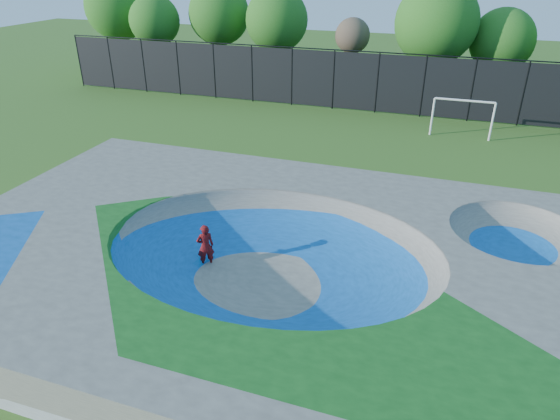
{
  "coord_description": "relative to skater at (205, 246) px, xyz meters",
  "views": [
    {
      "loc": [
        4.66,
        -12.82,
        9.7
      ],
      "look_at": [
        -0.74,
        3.0,
        1.1
      ],
      "focal_mm": 32.0,
      "sensor_mm": 36.0,
      "label": 1
    }
  ],
  "objects": [
    {
      "name": "ground",
      "position": [
        2.45,
        -0.13,
        -0.82
      ],
      "size": [
        120.0,
        120.0,
        0.0
      ],
      "primitive_type": "plane",
      "color": "#335D19",
      "rests_on": "ground"
    },
    {
      "name": "fence",
      "position": [
        2.45,
        20.87,
        1.28
      ],
      "size": [
        48.09,
        0.09,
        4.04
      ],
      "color": "black",
      "rests_on": "ground"
    },
    {
      "name": "treeline",
      "position": [
        4.45,
        25.55,
        4.31
      ],
      "size": [
        53.68,
        7.27,
        8.4
      ],
      "color": "#4E3327",
      "rests_on": "ground"
    },
    {
      "name": "skateboard",
      "position": [
        0.0,
        0.0,
        -0.79
      ],
      "size": [
        0.69,
        0.72,
        0.05
      ],
      "primitive_type": "cube",
      "rotation": [
        0.0,
        0.0,
        0.83
      ],
      "color": "black",
      "rests_on": "ground"
    },
    {
      "name": "skate_deck",
      "position": [
        2.45,
        -0.13,
        -0.07
      ],
      "size": [
        22.0,
        14.0,
        1.5
      ],
      "primitive_type": "cube",
      "color": "gray",
      "rests_on": "ground"
    },
    {
      "name": "skater",
      "position": [
        0.0,
        0.0,
        0.0
      ],
      "size": [
        0.71,
        0.68,
        1.63
      ],
      "primitive_type": "imported",
      "rotation": [
        0.0,
        0.0,
        3.83
      ],
      "color": "#B80E0F",
      "rests_on": "ground"
    },
    {
      "name": "soccer_goal",
      "position": [
        8.03,
        17.22,
        0.77
      ],
      "size": [
        3.45,
        0.12,
        2.28
      ],
      "color": "white",
      "rests_on": "ground"
    }
  ]
}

